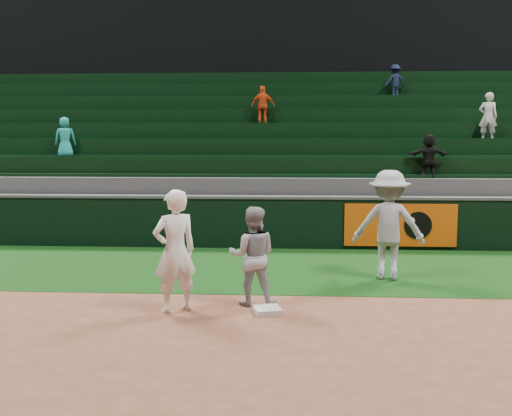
# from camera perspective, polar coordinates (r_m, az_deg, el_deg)

# --- Properties ---
(ground) EXTENTS (70.00, 70.00, 0.00)m
(ground) POSITION_cam_1_polar(r_m,az_deg,el_deg) (8.72, 0.61, -10.32)
(ground) COLOR brown
(ground) RESTS_ON ground
(foul_grass) EXTENTS (36.00, 4.20, 0.01)m
(foul_grass) POSITION_cam_1_polar(r_m,az_deg,el_deg) (11.62, 1.31, -5.96)
(foul_grass) COLOR black
(foul_grass) RESTS_ON ground
(upper_deck) EXTENTS (40.00, 12.00, 12.00)m
(upper_deck) POSITION_cam_1_polar(r_m,az_deg,el_deg) (26.01, 2.51, 14.33)
(upper_deck) COLOR black
(upper_deck) RESTS_ON ground
(first_base) EXTENTS (0.46, 0.46, 0.09)m
(first_base) POSITION_cam_1_polar(r_m,az_deg,el_deg) (8.64, 1.15, -10.18)
(first_base) COLOR silver
(first_base) RESTS_ON ground
(first_baseman) EXTENTS (0.81, 0.74, 1.85)m
(first_baseman) POSITION_cam_1_polar(r_m,az_deg,el_deg) (8.59, -8.12, -4.30)
(first_baseman) COLOR white
(first_baseman) RESTS_ON ground
(baserunner) EXTENTS (0.76, 0.59, 1.55)m
(baserunner) POSITION_cam_1_polar(r_m,az_deg,el_deg) (8.90, -0.34, -4.81)
(baserunner) COLOR #9699A0
(baserunner) RESTS_ON ground
(base_coach) EXTENTS (1.40, 0.93, 2.02)m
(base_coach) POSITION_cam_1_polar(r_m,az_deg,el_deg) (10.78, 13.12, -1.66)
(base_coach) COLOR #A2A4B0
(base_coach) RESTS_ON foul_grass
(field_wall) EXTENTS (36.00, 0.45, 1.25)m
(field_wall) POSITION_cam_1_polar(r_m,az_deg,el_deg) (13.67, 1.75, -1.36)
(field_wall) COLOR black
(field_wall) RESTS_ON ground
(stadium_seating) EXTENTS (36.00, 5.95, 4.93)m
(stadium_seating) POSITION_cam_1_polar(r_m,az_deg,el_deg) (17.32, 2.03, 3.89)
(stadium_seating) COLOR #3B3B3E
(stadium_seating) RESTS_ON ground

